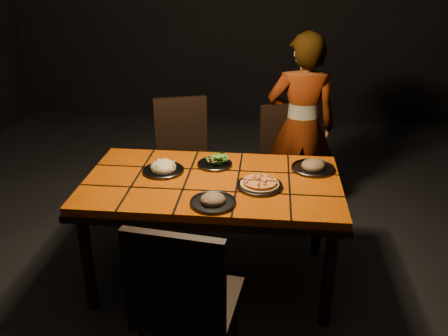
# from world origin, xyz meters

# --- Properties ---
(room_shell) EXTENTS (6.04, 7.04, 3.08)m
(room_shell) POSITION_xyz_m (0.00, 0.00, 1.50)
(room_shell) COLOR black
(room_shell) RESTS_ON ground
(dining_table) EXTENTS (1.62, 0.92, 0.75)m
(dining_table) POSITION_xyz_m (0.00, 0.00, 0.67)
(dining_table) COLOR #DB5806
(dining_table) RESTS_ON ground
(chair_near) EXTENTS (0.51, 0.51, 1.00)m
(chair_near) POSITION_xyz_m (-0.02, -0.93, 0.57)
(chair_near) COLOR black
(chair_near) RESTS_ON ground
(chair_far_left) EXTENTS (0.55, 0.55, 0.97)m
(chair_far_left) POSITION_xyz_m (-0.36, 0.95, 0.56)
(chair_far_left) COLOR black
(chair_far_left) RESTS_ON ground
(chair_far_right) EXTENTS (0.54, 0.54, 0.94)m
(chair_far_right) POSITION_xyz_m (0.51, 0.95, 0.54)
(chair_far_right) COLOR black
(chair_far_right) RESTS_ON ground
(diner) EXTENTS (0.57, 0.39, 1.53)m
(diner) POSITION_xyz_m (0.60, 1.02, 0.76)
(diner) COLOR brown
(diner) RESTS_ON ground
(plate_pizza) EXTENTS (0.28, 0.28, 0.04)m
(plate_pizza) POSITION_xyz_m (0.30, -0.07, 0.77)
(plate_pizza) COLOR #353439
(plate_pizza) RESTS_ON dining_table
(plate_pasta) EXTENTS (0.27, 0.27, 0.09)m
(plate_pasta) POSITION_xyz_m (-0.33, 0.09, 0.77)
(plate_pasta) COLOR #353439
(plate_pasta) RESTS_ON dining_table
(plate_salad) EXTENTS (0.23, 0.23, 0.07)m
(plate_salad) POSITION_xyz_m (-0.01, 0.22, 0.78)
(plate_salad) COLOR #353439
(plate_salad) RESTS_ON dining_table
(plate_mushroom_a) EXTENTS (0.27, 0.27, 0.09)m
(plate_mushroom_a) POSITION_xyz_m (0.04, -0.31, 0.77)
(plate_mushroom_a) COLOR #353439
(plate_mushroom_a) RESTS_ON dining_table
(plate_mushroom_b) EXTENTS (0.29, 0.29, 0.09)m
(plate_mushroom_b) POSITION_xyz_m (0.64, 0.22, 0.77)
(plate_mushroom_b) COLOR #353439
(plate_mushroom_b) RESTS_ON dining_table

